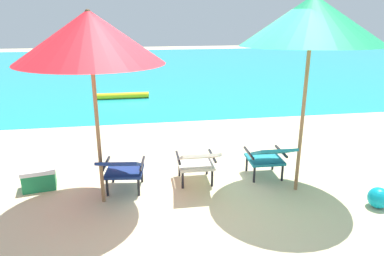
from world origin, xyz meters
The scene contains 10 objects.
ground_plane centered at (0.00, 4.00, 0.00)m, with size 40.00×40.00×0.00m, color beige.
ocean_band centered at (0.00, 12.47, 0.00)m, with size 40.00×18.00×0.01m, color teal.
swim_buoy centered at (-1.22, 6.13, 0.10)m, with size 0.18×0.18×1.60m, color yellow.
lounge_chair_left centered at (-1.08, 0.07, 0.40)m, with size 0.65×0.94×0.68m.
lounge_chair_center centered at (-0.01, 0.15, 0.40)m, with size 0.56×0.88×0.68m.
lounge_chair_right centered at (1.09, 0.15, 0.40)m, with size 0.57×0.89×0.68m.
beach_umbrella_left centered at (-1.35, -0.08, 2.18)m, with size 2.28×2.28×2.51m.
beach_umbrella_right centered at (1.40, -0.18, 2.36)m, with size 1.89×1.90×2.71m.
beach_ball centered at (2.24, -0.84, 0.14)m, with size 0.28×0.28×0.28m, color #0A93AD.
cooler_box centered at (-2.29, 0.46, 0.16)m, with size 0.52×0.39×0.32m.
Camera 1 is at (-0.86, -4.53, 2.44)m, focal length 33.14 mm.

